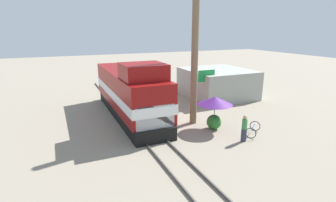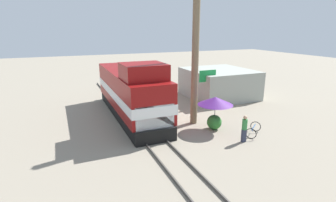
{
  "view_description": "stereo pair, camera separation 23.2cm",
  "coord_description": "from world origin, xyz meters",
  "px_view_note": "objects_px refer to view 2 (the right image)",
  "views": [
    {
      "loc": [
        -5.69,
        -16.47,
        7.34
      ],
      "look_at": [
        1.2,
        -0.78,
        2.55
      ],
      "focal_mm": 28.0,
      "sensor_mm": 36.0,
      "label": 1
    },
    {
      "loc": [
        -5.48,
        -16.56,
        7.34
      ],
      "look_at": [
        1.2,
        -0.78,
        2.55
      ],
      "focal_mm": 28.0,
      "sensor_mm": 36.0,
      "label": 2
    }
  ],
  "objects_px": {
    "utility_pole": "(195,47)",
    "bicycle": "(253,130)",
    "person_bystander": "(244,128)",
    "locomotive": "(132,93)",
    "billboard_sign": "(207,79)",
    "vendor_umbrella": "(215,101)"
  },
  "relations": [
    {
      "from": "locomotive",
      "to": "utility_pole",
      "type": "height_order",
      "value": "utility_pole"
    },
    {
      "from": "vendor_umbrella",
      "to": "person_bystander",
      "type": "xyz_separation_m",
      "value": [
        0.59,
        -2.67,
        -1.21
      ]
    },
    {
      "from": "vendor_umbrella",
      "to": "bicycle",
      "type": "distance_m",
      "value": 3.35
    },
    {
      "from": "vendor_umbrella",
      "to": "person_bystander",
      "type": "height_order",
      "value": "vendor_umbrella"
    },
    {
      "from": "person_bystander",
      "to": "bicycle",
      "type": "relative_size",
      "value": 1.07
    },
    {
      "from": "locomotive",
      "to": "vendor_umbrella",
      "type": "relative_size",
      "value": 4.95
    },
    {
      "from": "locomotive",
      "to": "billboard_sign",
      "type": "height_order",
      "value": "locomotive"
    },
    {
      "from": "utility_pole",
      "to": "person_bystander",
      "type": "distance_m",
      "value": 6.85
    },
    {
      "from": "locomotive",
      "to": "billboard_sign",
      "type": "distance_m",
      "value": 7.55
    },
    {
      "from": "person_bystander",
      "to": "bicycle",
      "type": "height_order",
      "value": "person_bystander"
    },
    {
      "from": "billboard_sign",
      "to": "person_bystander",
      "type": "relative_size",
      "value": 1.91
    },
    {
      "from": "locomotive",
      "to": "person_bystander",
      "type": "bearing_deg",
      "value": -55.34
    },
    {
      "from": "billboard_sign",
      "to": "bicycle",
      "type": "relative_size",
      "value": 2.03
    },
    {
      "from": "vendor_umbrella",
      "to": "person_bystander",
      "type": "distance_m",
      "value": 2.99
    },
    {
      "from": "vendor_umbrella",
      "to": "bicycle",
      "type": "bearing_deg",
      "value": -45.07
    },
    {
      "from": "bicycle",
      "to": "person_bystander",
      "type": "bearing_deg",
      "value": -101.53
    },
    {
      "from": "utility_pole",
      "to": "billboard_sign",
      "type": "distance_m",
      "value": 6.04
    },
    {
      "from": "vendor_umbrella",
      "to": "billboard_sign",
      "type": "bearing_deg",
      "value": 64.35
    },
    {
      "from": "vendor_umbrella",
      "to": "billboard_sign",
      "type": "height_order",
      "value": "billboard_sign"
    },
    {
      "from": "locomotive",
      "to": "utility_pole",
      "type": "relative_size",
      "value": 1.08
    },
    {
      "from": "billboard_sign",
      "to": "person_bystander",
      "type": "height_order",
      "value": "billboard_sign"
    },
    {
      "from": "utility_pole",
      "to": "bicycle",
      "type": "distance_m",
      "value": 7.31
    }
  ]
}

